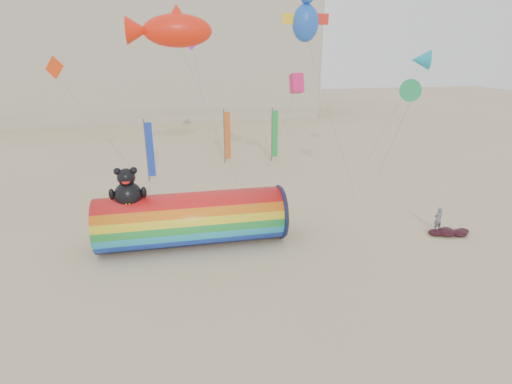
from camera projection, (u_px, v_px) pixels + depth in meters
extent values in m
plane|color=#CCB58C|center=(253.00, 240.00, 23.32)|extent=(160.00, 160.00, 0.00)
cube|color=#B7AD99|center=(115.00, 50.00, 59.87)|extent=(60.00, 15.00, 20.00)
cube|color=#28303D|center=(107.00, 47.00, 52.75)|extent=(59.50, 0.12, 17.00)
cylinder|color=red|center=(192.00, 219.00, 22.43)|extent=(10.37, 3.03, 3.03)
torus|color=#0F1438|center=(280.00, 212.00, 23.39)|extent=(0.21, 3.17, 3.17)
cylinder|color=black|center=(282.00, 212.00, 23.41)|extent=(0.05, 2.99, 2.99)
ellipsoid|color=black|center=(128.00, 196.00, 21.24)|extent=(1.48, 1.32, 1.56)
ellipsoid|color=yellow|center=(128.00, 200.00, 20.83)|extent=(0.76, 0.33, 0.67)
sphere|color=black|center=(126.00, 177.00, 20.88)|extent=(0.95, 0.95, 0.95)
sphere|color=black|center=(117.00, 171.00, 20.68)|extent=(0.38, 0.38, 0.38)
sphere|color=black|center=(134.00, 170.00, 20.84)|extent=(0.38, 0.38, 0.38)
ellipsoid|color=red|center=(126.00, 182.00, 20.57)|extent=(0.42, 0.15, 0.27)
ellipsoid|color=black|center=(112.00, 194.00, 20.95)|extent=(0.31, 0.31, 0.62)
ellipsoid|color=black|center=(144.00, 192.00, 21.26)|extent=(0.31, 0.31, 0.62)
imported|color=slate|center=(438.00, 219.00, 24.23)|extent=(0.60, 0.43, 1.52)
ellipsoid|color=#3D0B15|center=(446.00, 232.00, 23.81)|extent=(1.17, 0.99, 0.41)
ellipsoid|color=#3D0B15|center=(459.00, 233.00, 23.77)|extent=(0.99, 0.84, 0.34)
ellipsoid|color=#3D0B15|center=(436.00, 233.00, 23.85)|extent=(0.91, 0.77, 0.32)
ellipsoid|color=#3D0B15|center=(446.00, 230.00, 24.26)|extent=(0.78, 0.66, 0.27)
ellipsoid|color=#3D0B15|center=(463.00, 231.00, 24.16)|extent=(0.73, 0.62, 0.25)
cylinder|color=#59595E|center=(146.00, 151.00, 32.57)|extent=(0.10, 0.10, 5.20)
cube|color=#1A39C3|center=(150.00, 150.00, 32.61)|extent=(0.56, 0.06, 4.50)
cylinder|color=#59595E|center=(224.00, 137.00, 37.60)|extent=(0.10, 0.10, 5.20)
cube|color=#D05A1D|center=(228.00, 136.00, 37.64)|extent=(0.56, 0.06, 4.50)
cylinder|color=#59595E|center=(272.00, 135.00, 38.40)|extent=(0.10, 0.10, 5.20)
cube|color=green|center=(275.00, 134.00, 38.44)|extent=(0.56, 0.06, 4.50)
ellipsoid|color=#FE250D|center=(178.00, 31.00, 25.50)|extent=(4.40, 2.07, 2.07)
ellipsoid|color=blue|center=(305.00, 23.00, 21.56)|extent=(1.46, 1.14, 1.95)
cone|color=#24A95C|center=(414.00, 90.00, 23.55)|extent=(1.32, 1.32, 1.18)
cone|color=#179DB8|center=(420.00, 60.00, 28.00)|extent=(1.34, 1.34, 1.21)
cube|color=#B22AC4|center=(193.00, 40.00, 32.29)|extent=(0.97, 0.06, 1.36)
cube|color=#FA410D|center=(54.00, 68.00, 26.71)|extent=(0.93, 0.06, 1.30)
cube|color=#E5195F|center=(297.00, 83.00, 27.90)|extent=(0.80, 0.80, 1.27)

